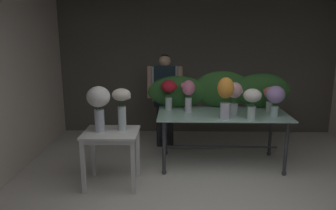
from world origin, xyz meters
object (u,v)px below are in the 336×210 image
at_px(vase_coral_lilies, 270,96).
at_px(vase_white_roses_tall, 99,102).
at_px(vase_ivory_roses, 252,100).
at_px(side_table_white, 111,139).
at_px(florist, 165,91).
at_px(vase_crimson_snapdragons, 169,91).
at_px(vase_rosy_hydrangea, 188,92).
at_px(vase_lilac_peonies, 275,97).
at_px(vase_blush_dahlias, 234,94).
at_px(vase_sunset_tulips, 225,94).
at_px(display_table_glass, 222,120).
at_px(vase_cream_lisianthus_tall, 122,103).

distance_m(vase_coral_lilies, vase_white_roses_tall, 2.55).
bearing_deg(vase_coral_lilies, vase_ivory_roses, -128.03).
xyz_separation_m(side_table_white, florist, (0.66, 1.50, 0.37)).
xyz_separation_m(vase_crimson_snapdragons, vase_white_roses_tall, (-0.88, -0.90, 0.01)).
bearing_deg(vase_rosy_hydrangea, vase_coral_lilies, 1.62).
xyz_separation_m(florist, vase_lilac_peonies, (1.61, -0.96, 0.10)).
height_order(vase_ivory_roses, vase_coral_lilies, vase_ivory_roses).
bearing_deg(vase_lilac_peonies, vase_coral_lilies, 89.01).
relative_size(vase_ivory_roses, vase_blush_dahlias, 0.91).
relative_size(vase_lilac_peonies, vase_blush_dahlias, 0.92).
bearing_deg(vase_sunset_tulips, display_table_glass, 86.95).
height_order(vase_ivory_roses, vase_lilac_peonies, vase_lilac_peonies).
height_order(vase_blush_dahlias, vase_cream_lisianthus_tall, same).
bearing_deg(vase_sunset_tulips, vase_crimson_snapdragons, 145.93).
height_order(vase_blush_dahlias, vase_coral_lilies, vase_blush_dahlias).
bearing_deg(side_table_white, vase_coral_lilies, 19.88).
height_order(vase_rosy_hydrangea, vase_cream_lisianthus_tall, vase_rosy_hydrangea).
distance_m(vase_crimson_snapdragons, vase_coral_lilies, 1.54).
xyz_separation_m(vase_ivory_roses, vase_blush_dahlias, (-0.20, 0.28, 0.02)).
bearing_deg(vase_rosy_hydrangea, vase_ivory_roses, -27.83).
relative_size(display_table_glass, vase_coral_lilies, 5.07).
height_order(display_table_glass, vase_blush_dahlias, vase_blush_dahlias).
distance_m(display_table_glass, florist, 1.23).
xyz_separation_m(side_table_white, vase_ivory_roses, (1.89, 0.33, 0.46)).
distance_m(florist, vase_lilac_peonies, 1.88).
distance_m(side_table_white, vase_coral_lilies, 2.46).
bearing_deg(vase_crimson_snapdragons, vase_white_roses_tall, -134.47).
bearing_deg(vase_ivory_roses, vase_lilac_peonies, 28.41).
relative_size(vase_ivory_roses, vase_coral_lilies, 1.15).
bearing_deg(display_table_glass, vase_coral_lilies, 8.58).
distance_m(vase_sunset_tulips, vase_blush_dahlias, 0.31).
height_order(side_table_white, florist, florist).
bearing_deg(vase_ivory_roses, vase_white_roses_tall, -170.66).
bearing_deg(vase_white_roses_tall, vase_coral_lilies, 18.80).
relative_size(vase_blush_dahlias, vase_coral_lilies, 1.26).
height_order(vase_coral_lilies, vase_white_roses_tall, vase_white_roses_tall).
distance_m(display_table_glass, vase_white_roses_tall, 1.88).
bearing_deg(vase_blush_dahlias, vase_rosy_hydrangea, 165.52).
bearing_deg(vase_cream_lisianthus_tall, vase_blush_dahlias, 19.68).
relative_size(vase_lilac_peonies, vase_white_roses_tall, 0.74).
bearing_deg(vase_white_roses_tall, vase_cream_lisianthus_tall, 12.06).
bearing_deg(vase_ivory_roses, vase_blush_dahlias, 124.84).
height_order(vase_ivory_roses, vase_cream_lisianthus_tall, vase_cream_lisianthus_tall).
bearing_deg(side_table_white, vase_ivory_roses, 10.03).
xyz_separation_m(display_table_glass, vase_sunset_tulips, (-0.02, -0.35, 0.47)).
bearing_deg(vase_blush_dahlias, side_table_white, -160.02).
height_order(vase_sunset_tulips, vase_white_roses_tall, vase_sunset_tulips).
bearing_deg(vase_white_roses_tall, vase_lilac_peonies, 12.59).
relative_size(side_table_white, florist, 0.46).
height_order(display_table_glass, side_table_white, display_table_glass).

